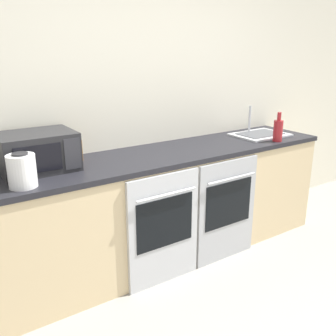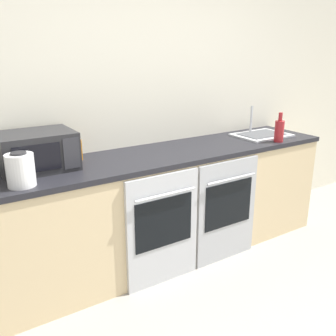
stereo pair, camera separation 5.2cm
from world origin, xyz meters
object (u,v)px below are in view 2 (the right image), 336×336
at_px(oven_right, 227,211).
at_px(sink, 261,134).
at_px(bottle_red, 279,130).
at_px(kettle, 20,170).
at_px(microwave, 37,151).
at_px(bottle_amber, 78,149).
at_px(oven_left, 163,229).

xyz_separation_m(oven_right, sink, (0.71, 0.35, 0.50)).
bearing_deg(bottle_red, kettle, 178.58).
distance_m(microwave, sink, 2.10).
relative_size(oven_right, microwave, 1.76).
bearing_deg(bottle_red, bottle_amber, 166.52).
height_order(oven_right, microwave, microwave).
height_order(oven_right, bottle_amber, bottle_amber).
distance_m(oven_left, bottle_amber, 0.88).
relative_size(bottle_red, kettle, 1.24).
bearing_deg(bottle_red, sink, 78.81).
relative_size(oven_right, kettle, 4.13).
distance_m(microwave, kettle, 0.34).
xyz_separation_m(oven_left, bottle_red, (1.29, 0.09, 0.59)).
xyz_separation_m(oven_right, kettle, (-1.56, 0.14, 0.59)).
relative_size(oven_right, sink, 1.71).
bearing_deg(oven_right, bottle_amber, 154.82).
xyz_separation_m(oven_left, sink, (1.35, 0.35, 0.50)).
xyz_separation_m(bottle_red, sink, (0.05, 0.26, -0.09)).
distance_m(microwave, bottle_red, 2.08).
xyz_separation_m(kettle, sink, (2.27, 0.21, -0.09)).
xyz_separation_m(oven_right, bottle_amber, (-1.07, 0.50, 0.57)).
distance_m(kettle, sink, 2.28).
bearing_deg(bottle_amber, bottle_red, -13.48).
bearing_deg(sink, bottle_red, -101.19).
xyz_separation_m(microwave, bottle_amber, (0.31, 0.07, -0.05)).
bearing_deg(sink, bottle_amber, 175.03).
relative_size(kettle, sink, 0.41).
bearing_deg(kettle, bottle_red, -1.42).
height_order(bottle_red, kettle, bottle_red).
bearing_deg(oven_left, oven_right, 0.00).
bearing_deg(oven_right, sink, 26.07).
bearing_deg(oven_left, bottle_amber, 131.09).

